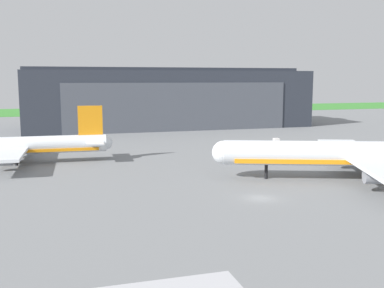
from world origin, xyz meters
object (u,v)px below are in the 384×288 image
object	(u,v)px
maintenance_hangar	(168,99)
airliner_far_left	(9,146)
baggage_tug	(280,143)
airliner_near_right	(360,155)

from	to	relation	value
maintenance_hangar	airliner_far_left	bearing A→B (deg)	-127.79
airliner_far_left	baggage_tug	distance (m)	62.32
baggage_tug	maintenance_hangar	bearing A→B (deg)	104.48
maintenance_hangar	airliner_far_left	distance (m)	77.76
maintenance_hangar	airliner_near_right	bearing A→B (deg)	-83.73
airliner_near_right	baggage_tug	bearing A→B (deg)	83.28
maintenance_hangar	airliner_near_right	distance (m)	94.15
airliner_near_right	baggage_tug	world-z (taller)	airliner_near_right
airliner_far_left	baggage_tug	bearing A→B (deg)	4.31
maintenance_hangar	airliner_far_left	size ratio (longest dim) A/B	2.36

